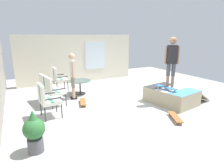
% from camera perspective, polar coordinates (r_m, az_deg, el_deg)
% --- Properties ---
extents(ground_plane, '(12.00, 12.00, 0.10)m').
position_cam_1_polar(ground_plane, '(7.03, 3.63, -5.60)').
color(ground_plane, '#A8A8A3').
extents(house_facade, '(0.23, 6.00, 2.41)m').
position_cam_1_polar(house_facade, '(9.97, -10.07, 7.53)').
color(house_facade, beige).
rests_on(house_facade, ground_plane).
extents(skate_ramp, '(1.89, 2.16, 0.54)m').
position_cam_1_polar(skate_ramp, '(7.10, 17.47, -3.34)').
color(skate_ramp, tan).
rests_on(skate_ramp, ground_plane).
extents(patio_bench, '(1.32, 0.74, 1.02)m').
position_cam_1_polar(patio_bench, '(6.95, -18.39, -0.81)').
color(patio_bench, '#38383D').
rests_on(patio_bench, ground_plane).
extents(patio_chair_near_house, '(0.64, 0.57, 1.02)m').
position_cam_1_polar(patio_chair_near_house, '(8.59, -16.03, 2.12)').
color(patio_chair_near_house, '#38383D').
rests_on(patio_chair_near_house, ground_plane).
extents(patio_chair_by_wall, '(0.67, 0.60, 1.02)m').
position_cam_1_polar(patio_chair_by_wall, '(5.77, -19.24, -3.91)').
color(patio_chair_by_wall, '#38383D').
rests_on(patio_chair_by_wall, ground_plane).
extents(patio_table, '(0.90, 0.90, 0.57)m').
position_cam_1_polar(patio_table, '(7.88, -9.62, -0.13)').
color(patio_table, '#38383D').
rests_on(patio_table, ground_plane).
extents(person_watching, '(0.48, 0.28, 1.73)m').
position_cam_1_polar(person_watching, '(7.19, -11.82, 3.38)').
color(person_watching, black).
rests_on(person_watching, ground_plane).
extents(person_skater, '(0.36, 0.41, 1.78)m').
position_cam_1_polar(person_skater, '(6.72, 17.55, 7.21)').
color(person_skater, silver).
rests_on(person_skater, skate_ramp).
extents(skateboard_by_bench, '(0.82, 0.40, 0.10)m').
position_cam_1_polar(skateboard_by_bench, '(6.78, -8.76, -5.30)').
color(skateboard_by_bench, brown).
rests_on(skateboard_by_bench, ground_plane).
extents(skateboard_spare, '(0.81, 0.53, 0.10)m').
position_cam_1_polar(skateboard_spare, '(5.79, 18.53, -9.37)').
color(skateboard_spare, brown).
rests_on(skateboard_spare, ground_plane).
extents(skateboard_on_ramp, '(0.82, 0.36, 0.10)m').
position_cam_1_polar(skateboard_on_ramp, '(6.73, 16.08, -1.03)').
color(skateboard_on_ramp, '#3372B2').
rests_on(skateboard_on_ramp, skate_ramp).
extents(potted_plant, '(0.44, 0.44, 0.92)m').
position_cam_1_polar(potted_plant, '(4.25, -22.39, -12.99)').
color(potted_plant, '#515156').
rests_on(potted_plant, ground_plane).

